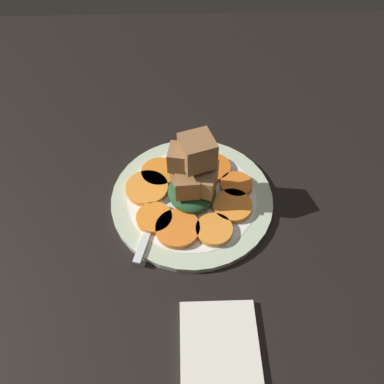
% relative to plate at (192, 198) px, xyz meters
% --- Properties ---
extents(table_slab, '(1.20, 1.20, 0.02)m').
position_rel_plate_xyz_m(table_slab, '(0.00, 0.00, -0.02)').
color(table_slab, black).
rests_on(table_slab, ground).
extents(plate, '(0.25, 0.25, 0.01)m').
position_rel_plate_xyz_m(plate, '(0.00, 0.00, 0.00)').
color(plate, beige).
rests_on(plate, table_slab).
extents(carrot_slice_0, '(0.06, 0.06, 0.01)m').
position_rel_plate_xyz_m(carrot_slice_0, '(-0.05, -0.05, 0.01)').
color(carrot_slice_0, orange).
rests_on(carrot_slice_0, plate).
extents(carrot_slice_1, '(0.07, 0.07, 0.01)m').
position_rel_plate_xyz_m(carrot_slice_1, '(-0.01, -0.07, 0.01)').
color(carrot_slice_1, orange).
rests_on(carrot_slice_1, plate).
extents(carrot_slice_2, '(0.05, 0.05, 0.01)m').
position_rel_plate_xyz_m(carrot_slice_2, '(0.04, -0.06, 0.01)').
color(carrot_slice_2, orange).
rests_on(carrot_slice_2, plate).
extents(carrot_slice_3, '(0.06, 0.06, 0.01)m').
position_rel_plate_xyz_m(carrot_slice_3, '(0.06, -0.02, 0.01)').
color(carrot_slice_3, orange).
rests_on(carrot_slice_3, plate).
extents(carrot_slice_4, '(0.05, 0.05, 0.01)m').
position_rel_plate_xyz_m(carrot_slice_4, '(0.07, 0.03, 0.01)').
color(carrot_slice_4, orange).
rests_on(carrot_slice_4, plate).
extents(carrot_slice_5, '(0.06, 0.06, 0.01)m').
position_rel_plate_xyz_m(carrot_slice_5, '(0.02, 0.06, 0.01)').
color(carrot_slice_5, orange).
rests_on(carrot_slice_5, plate).
extents(carrot_slice_6, '(0.05, 0.05, 0.01)m').
position_rel_plate_xyz_m(carrot_slice_6, '(-0.02, 0.07, 0.01)').
color(carrot_slice_6, orange).
rests_on(carrot_slice_6, plate).
extents(carrot_slice_7, '(0.06, 0.06, 0.01)m').
position_rel_plate_xyz_m(carrot_slice_7, '(-0.05, 0.04, 0.01)').
color(carrot_slice_7, orange).
rests_on(carrot_slice_7, plate).
extents(carrot_slice_8, '(0.06, 0.06, 0.01)m').
position_rel_plate_xyz_m(carrot_slice_8, '(-0.07, -0.01, 0.01)').
color(carrot_slice_8, orange).
rests_on(carrot_slice_8, plate).
extents(center_pile, '(0.08, 0.08, 0.11)m').
position_rel_plate_xyz_m(center_pile, '(-0.00, 0.00, 0.05)').
color(center_pile, '#1E4723').
rests_on(center_pile, plate).
extents(fork, '(0.20, 0.07, 0.00)m').
position_rel_plate_xyz_m(fork, '(0.01, -0.05, 0.01)').
color(fork, silver).
rests_on(fork, plate).
extents(napkin, '(0.16, 0.10, 0.01)m').
position_rel_plate_xyz_m(napkin, '(0.25, 0.03, -0.00)').
color(napkin, silver).
rests_on(napkin, table_slab).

